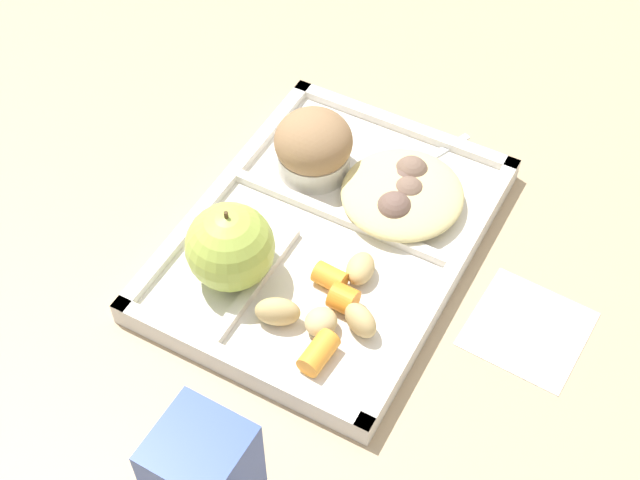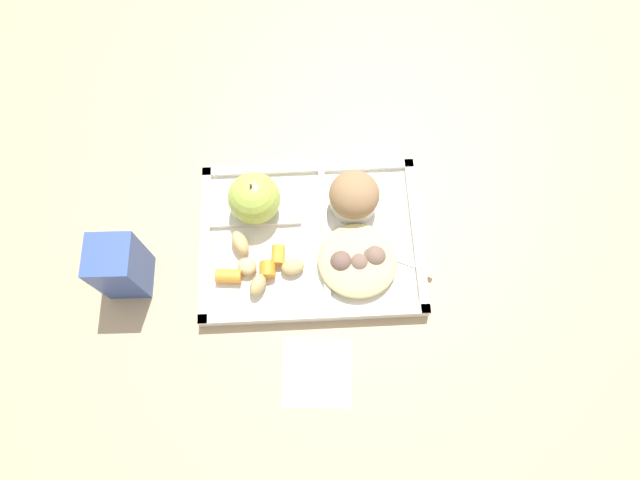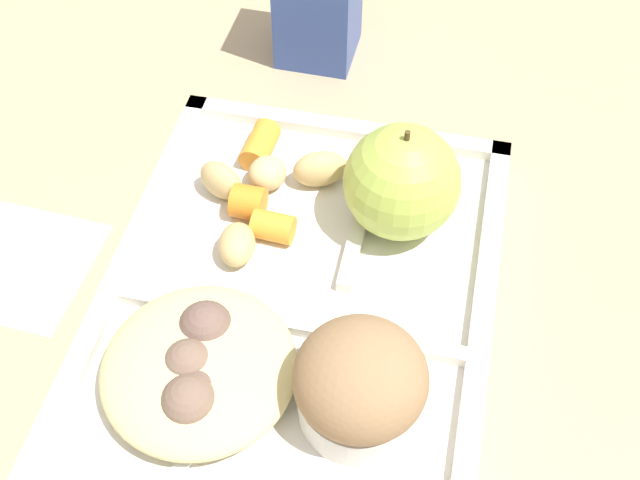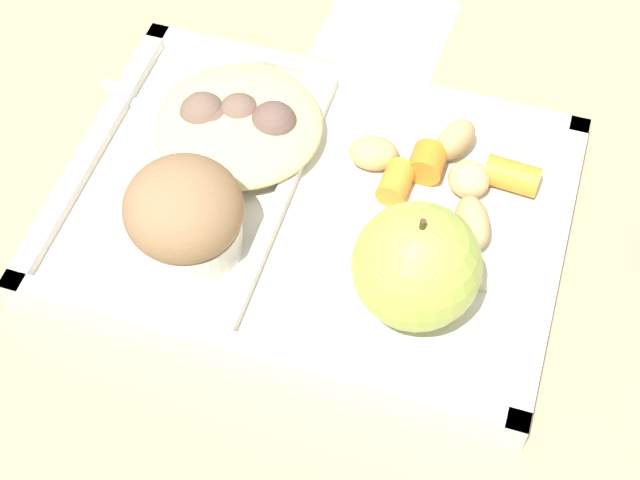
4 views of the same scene
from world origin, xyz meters
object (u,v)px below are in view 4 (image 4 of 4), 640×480
at_px(green_apple, 417,266).
at_px(plastic_fork, 186,141).
at_px(lunch_tray, 313,212).
at_px(bran_muffin, 185,215).

xyz_separation_m(green_apple, plastic_fork, (0.18, -0.08, -0.04)).
relative_size(lunch_tray, plastic_fork, 2.39).
relative_size(lunch_tray, green_apple, 3.94).
relative_size(bran_muffin, plastic_fork, 0.54).
distance_m(lunch_tray, plastic_fork, 0.10).
bearing_deg(green_apple, lunch_tray, -33.01).
bearing_deg(bran_muffin, lunch_tray, -141.87).
bearing_deg(plastic_fork, lunch_tray, 164.79).
xyz_separation_m(lunch_tray, bran_muffin, (0.07, 0.05, 0.04)).
distance_m(bran_muffin, plastic_fork, 0.09).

